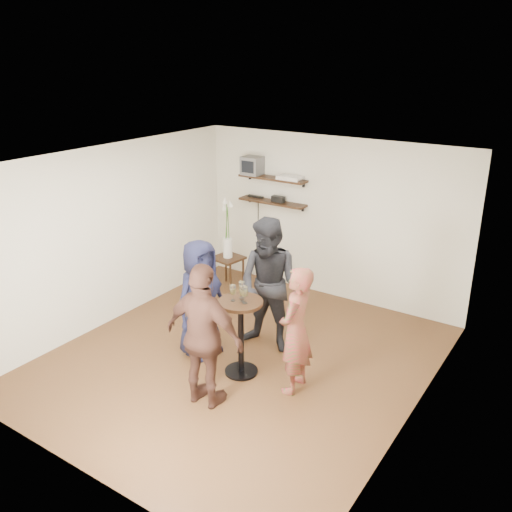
{
  "coord_description": "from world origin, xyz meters",
  "views": [
    {
      "loc": [
        3.6,
        -5.03,
        3.77
      ],
      "look_at": [
        -0.01,
        0.4,
        1.32
      ],
      "focal_mm": 38.0,
      "sensor_mm": 36.0,
      "label": 1
    }
  ],
  "objects_px": {
    "side_table": "(228,262)",
    "person_dark": "(270,286)",
    "dvd_deck": "(290,178)",
    "person_brown": "(204,337)",
    "person_plaid": "(296,330)",
    "drinks_table": "(241,327)",
    "radio": "(278,199)",
    "crt_monitor": "(253,165)",
    "person_navy": "(200,298)"
  },
  "relations": [
    {
      "from": "person_plaid",
      "to": "person_brown",
      "type": "relative_size",
      "value": 0.91
    },
    {
      "from": "drinks_table",
      "to": "person_plaid",
      "type": "relative_size",
      "value": 0.64
    },
    {
      "from": "side_table",
      "to": "person_plaid",
      "type": "relative_size",
      "value": 0.35
    },
    {
      "from": "person_navy",
      "to": "person_brown",
      "type": "bearing_deg",
      "value": -129.33
    },
    {
      "from": "radio",
      "to": "person_dark",
      "type": "xyz_separation_m",
      "value": [
        1.04,
        -1.89,
        -0.61
      ]
    },
    {
      "from": "radio",
      "to": "drinks_table",
      "type": "relative_size",
      "value": 0.22
    },
    {
      "from": "crt_monitor",
      "to": "dvd_deck",
      "type": "bearing_deg",
      "value": 0.0
    },
    {
      "from": "drinks_table",
      "to": "person_navy",
      "type": "distance_m",
      "value": 0.74
    },
    {
      "from": "side_table",
      "to": "drinks_table",
      "type": "bearing_deg",
      "value": -50.16
    },
    {
      "from": "person_plaid",
      "to": "person_brown",
      "type": "distance_m",
      "value": 1.06
    },
    {
      "from": "crt_monitor",
      "to": "dvd_deck",
      "type": "relative_size",
      "value": 0.8
    },
    {
      "from": "radio",
      "to": "side_table",
      "type": "relative_size",
      "value": 0.4
    },
    {
      "from": "crt_monitor",
      "to": "person_dark",
      "type": "relative_size",
      "value": 0.18
    },
    {
      "from": "crt_monitor",
      "to": "radio",
      "type": "xyz_separation_m",
      "value": [
        0.5,
        0.0,
        -0.5
      ]
    },
    {
      "from": "person_plaid",
      "to": "person_navy",
      "type": "xyz_separation_m",
      "value": [
        -1.44,
        0.05,
        0.01
      ]
    },
    {
      "from": "dvd_deck",
      "to": "person_brown",
      "type": "xyz_separation_m",
      "value": [
        0.89,
        -3.35,
        -1.05
      ]
    },
    {
      "from": "crt_monitor",
      "to": "person_plaid",
      "type": "distance_m",
      "value": 3.66
    },
    {
      "from": "person_plaid",
      "to": "side_table",
      "type": "bearing_deg",
      "value": -134.7
    },
    {
      "from": "side_table",
      "to": "person_plaid",
      "type": "height_order",
      "value": "person_plaid"
    },
    {
      "from": "side_table",
      "to": "person_dark",
      "type": "height_order",
      "value": "person_dark"
    },
    {
      "from": "side_table",
      "to": "person_plaid",
      "type": "xyz_separation_m",
      "value": [
        2.43,
        -1.98,
        0.32
      ]
    },
    {
      "from": "side_table",
      "to": "radio",
      "type": "bearing_deg",
      "value": 42.5
    },
    {
      "from": "drinks_table",
      "to": "person_brown",
      "type": "bearing_deg",
      "value": -87.88
    },
    {
      "from": "dvd_deck",
      "to": "drinks_table",
      "type": "bearing_deg",
      "value": -71.76
    },
    {
      "from": "radio",
      "to": "person_dark",
      "type": "bearing_deg",
      "value": -61.24
    },
    {
      "from": "person_plaid",
      "to": "drinks_table",
      "type": "bearing_deg",
      "value": -90.0
    },
    {
      "from": "dvd_deck",
      "to": "radio",
      "type": "xyz_separation_m",
      "value": [
        -0.22,
        0.0,
        -0.38
      ]
    },
    {
      "from": "radio",
      "to": "person_navy",
      "type": "bearing_deg",
      "value": -81.74
    },
    {
      "from": "radio",
      "to": "person_brown",
      "type": "bearing_deg",
      "value": -71.67
    },
    {
      "from": "dvd_deck",
      "to": "person_dark",
      "type": "relative_size",
      "value": 0.22
    },
    {
      "from": "person_plaid",
      "to": "person_dark",
      "type": "bearing_deg",
      "value": -136.1
    },
    {
      "from": "person_plaid",
      "to": "person_dark",
      "type": "height_order",
      "value": "person_dark"
    },
    {
      "from": "side_table",
      "to": "drinks_table",
      "type": "relative_size",
      "value": 0.55
    },
    {
      "from": "dvd_deck",
      "to": "person_plaid",
      "type": "height_order",
      "value": "dvd_deck"
    },
    {
      "from": "dvd_deck",
      "to": "person_dark",
      "type": "distance_m",
      "value": 2.29
    },
    {
      "from": "person_plaid",
      "to": "dvd_deck",
      "type": "bearing_deg",
      "value": -153.68
    },
    {
      "from": "radio",
      "to": "person_plaid",
      "type": "relative_size",
      "value": 0.14
    },
    {
      "from": "drinks_table",
      "to": "person_dark",
      "type": "relative_size",
      "value": 0.54
    },
    {
      "from": "dvd_deck",
      "to": "radio",
      "type": "height_order",
      "value": "dvd_deck"
    },
    {
      "from": "dvd_deck",
      "to": "person_dark",
      "type": "height_order",
      "value": "dvd_deck"
    },
    {
      "from": "dvd_deck",
      "to": "person_brown",
      "type": "distance_m",
      "value": 3.62
    },
    {
      "from": "crt_monitor",
      "to": "person_navy",
      "type": "xyz_separation_m",
      "value": [
        0.87,
        -2.5,
        -1.23
      ]
    },
    {
      "from": "person_plaid",
      "to": "person_dark",
      "type": "xyz_separation_m",
      "value": [
        -0.77,
        0.66,
        0.13
      ]
    },
    {
      "from": "crt_monitor",
      "to": "person_dark",
      "type": "distance_m",
      "value": 2.68
    },
    {
      "from": "radio",
      "to": "person_plaid",
      "type": "xyz_separation_m",
      "value": [
        1.81,
        -2.55,
        -0.74
      ]
    },
    {
      "from": "dvd_deck",
      "to": "person_dark",
      "type": "xyz_separation_m",
      "value": [
        0.82,
        -1.89,
        -0.99
      ]
    },
    {
      "from": "person_brown",
      "to": "person_plaid",
      "type": "bearing_deg",
      "value": -133.25
    },
    {
      "from": "crt_monitor",
      "to": "person_plaid",
      "type": "height_order",
      "value": "crt_monitor"
    },
    {
      "from": "crt_monitor",
      "to": "person_plaid",
      "type": "bearing_deg",
      "value": -47.79
    },
    {
      "from": "drinks_table",
      "to": "person_dark",
      "type": "xyz_separation_m",
      "value": [
        -0.04,
        0.73,
        0.27
      ]
    }
  ]
}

